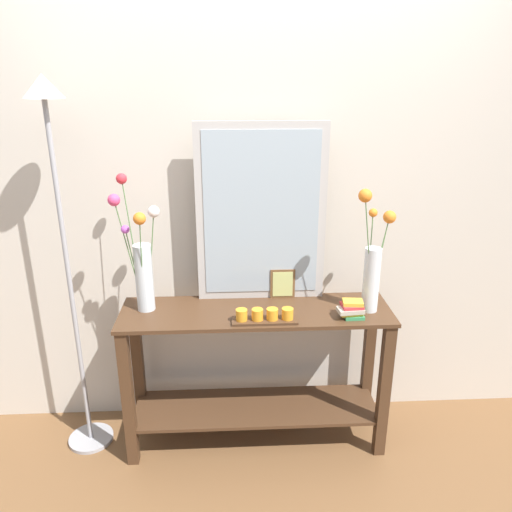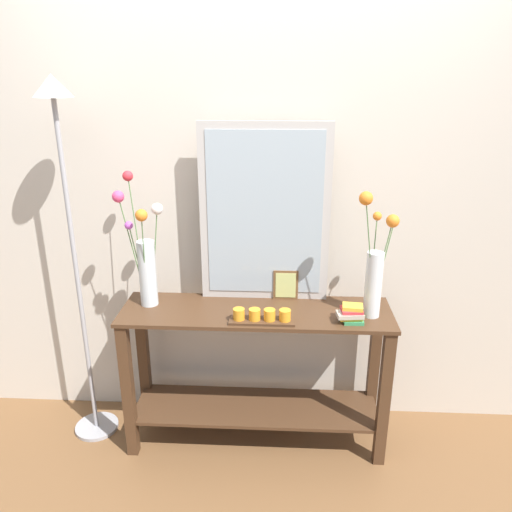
% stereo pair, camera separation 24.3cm
% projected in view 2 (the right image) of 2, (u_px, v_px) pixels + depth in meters
% --- Properties ---
extents(ground_plane, '(7.00, 6.00, 0.02)m').
position_uv_depth(ground_plane, '(256.00, 438.00, 2.81)').
color(ground_plane, brown).
extents(wall_back, '(6.40, 0.08, 2.70)m').
position_uv_depth(wall_back, '(259.00, 188.00, 2.63)').
color(wall_back, beige).
rests_on(wall_back, ground).
extents(console_table, '(1.38, 0.38, 0.79)m').
position_uv_depth(console_table, '(256.00, 363.00, 2.64)').
color(console_table, '#472D1C').
rests_on(console_table, ground).
extents(mirror_leaning, '(0.66, 0.03, 0.92)m').
position_uv_depth(mirror_leaning, '(265.00, 214.00, 2.53)').
color(mirror_leaning, '#B7B2AD').
rests_on(mirror_leaning, console_table).
extents(tall_vase_left, '(0.23, 0.22, 0.68)m').
position_uv_depth(tall_vase_left, '(145.00, 258.00, 2.51)').
color(tall_vase_left, silver).
rests_on(tall_vase_left, console_table).
extents(vase_right, '(0.22, 0.18, 0.64)m').
position_uv_depth(vase_right, '(375.00, 269.00, 2.40)').
color(vase_right, silver).
rests_on(vase_right, console_table).
extents(candle_tray, '(0.32, 0.09, 0.07)m').
position_uv_depth(candle_tray, '(262.00, 317.00, 2.41)').
color(candle_tray, '#472D1C').
rests_on(candle_tray, console_table).
extents(picture_frame_small, '(0.13, 0.01, 0.16)m').
position_uv_depth(picture_frame_small, '(286.00, 285.00, 2.64)').
color(picture_frame_small, brown).
rests_on(picture_frame_small, console_table).
extents(book_stack, '(0.13, 0.10, 0.09)m').
position_uv_depth(book_stack, '(351.00, 314.00, 2.40)').
color(book_stack, '#388E56').
rests_on(book_stack, console_table).
extents(floor_lamp, '(0.24, 0.24, 1.92)m').
position_uv_depth(floor_lamp, '(68.00, 210.00, 2.43)').
color(floor_lamp, '#9E9EA3').
rests_on(floor_lamp, ground).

